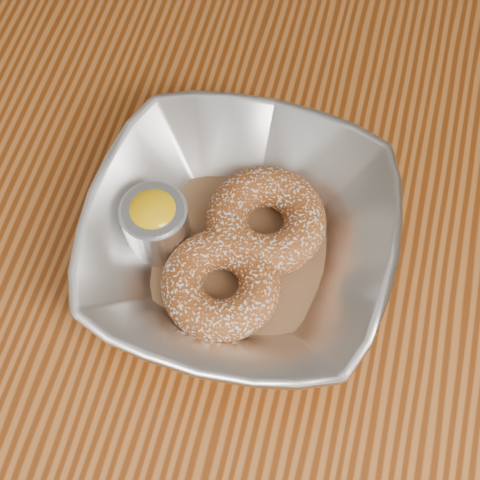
% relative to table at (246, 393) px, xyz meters
% --- Properties ---
extents(table, '(1.20, 0.80, 0.75)m').
position_rel_table_xyz_m(table, '(0.00, 0.00, 0.00)').
color(table, brown).
rests_on(table, ground_plane).
extents(serving_bowl, '(0.23, 0.23, 0.06)m').
position_rel_table_xyz_m(serving_bowl, '(-0.03, 0.08, 0.13)').
color(serving_bowl, silver).
rests_on(serving_bowl, table).
extents(parchment, '(0.19, 0.19, 0.00)m').
position_rel_table_xyz_m(parchment, '(-0.03, 0.08, 0.11)').
color(parchment, brown).
rests_on(parchment, table).
extents(donut_back, '(0.11, 0.11, 0.03)m').
position_rel_table_xyz_m(donut_back, '(-0.01, 0.10, 0.13)').
color(donut_back, brown).
rests_on(donut_back, parchment).
extents(donut_front, '(0.09, 0.09, 0.03)m').
position_rel_table_xyz_m(donut_front, '(-0.03, 0.04, 0.12)').
color(donut_front, brown).
rests_on(donut_front, parchment).
extents(ramekin, '(0.05, 0.05, 0.05)m').
position_rel_table_xyz_m(ramekin, '(-0.09, 0.08, 0.13)').
color(ramekin, silver).
rests_on(ramekin, table).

